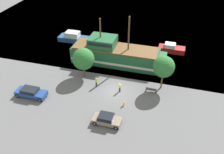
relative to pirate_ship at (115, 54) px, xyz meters
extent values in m
plane|color=#5B5B5E|center=(2.61, -8.57, -1.86)|extent=(160.00, 160.00, 0.00)
plane|color=slate|center=(2.61, 35.43, -1.86)|extent=(80.00, 80.00, 0.00)
cube|color=#1E5633|center=(0.12, 0.00, -0.40)|extent=(16.03, 4.86, 2.90)
cube|color=silver|center=(0.12, 0.00, -0.84)|extent=(15.71, 4.94, 0.45)
cube|color=#1E5633|center=(8.73, 0.00, 0.03)|extent=(1.40, 2.67, 2.03)
cube|color=brown|center=(0.12, 0.00, 1.17)|extent=(15.39, 4.47, 0.25)
cube|color=#1E5633|center=(-2.29, 0.00, 2.16)|extent=(4.81, 3.89, 1.73)
cube|color=black|center=(-2.29, 0.00, 2.42)|extent=(4.57, 3.95, 0.62)
cylinder|color=#4C331E|center=(2.52, 0.00, 4.39)|extent=(0.28, 0.28, 6.19)
cylinder|color=#4C331E|center=(-2.69, 0.00, 3.93)|extent=(0.28, 0.28, 5.26)
cube|color=maroon|center=(9.98, 7.12, -1.35)|extent=(5.21, 2.14, 1.01)
cube|color=silver|center=(9.59, 7.12, -0.48)|extent=(2.08, 1.67, 0.72)
cube|color=black|center=(10.22, 7.12, -0.48)|extent=(0.12, 1.50, 0.58)
cube|color=navy|center=(-10.58, 6.13, -1.35)|extent=(7.23, 2.58, 1.01)
cube|color=silver|center=(-11.12, 6.13, -0.30)|extent=(2.89, 2.02, 1.09)
cube|color=black|center=(-10.26, 6.13, -0.30)|extent=(0.12, 1.81, 0.87)
cube|color=#7F705B|center=(3.27, -15.75, -1.31)|extent=(3.89, 1.79, 0.60)
cube|color=black|center=(3.16, -15.75, -0.72)|extent=(2.02, 1.61, 0.56)
cylinder|color=black|center=(4.75, -16.55, -1.52)|extent=(0.66, 0.22, 0.66)
cylinder|color=gray|center=(4.75, -16.55, -1.52)|extent=(0.25, 0.25, 0.25)
cylinder|color=black|center=(4.75, -14.94, -1.52)|extent=(0.66, 0.22, 0.66)
cylinder|color=gray|center=(4.75, -14.94, -1.52)|extent=(0.25, 0.25, 0.25)
cylinder|color=black|center=(1.79, -16.55, -1.52)|extent=(0.66, 0.22, 0.66)
cylinder|color=gray|center=(1.79, -16.55, -1.52)|extent=(0.25, 0.25, 0.25)
cylinder|color=black|center=(1.79, -14.94, -1.52)|extent=(0.66, 0.22, 0.66)
cylinder|color=gray|center=(1.79, -14.94, -1.52)|extent=(0.25, 0.25, 0.25)
cube|color=navy|center=(-9.71, -13.37, -1.25)|extent=(4.85, 1.89, 0.69)
cube|color=black|center=(-9.85, -13.37, -0.67)|extent=(2.52, 1.70, 0.47)
cylinder|color=black|center=(-7.78, -14.23, -1.50)|extent=(0.70, 0.22, 0.70)
cylinder|color=gray|center=(-7.78, -14.23, -1.50)|extent=(0.27, 0.25, 0.27)
cylinder|color=black|center=(-7.78, -12.52, -1.50)|extent=(0.70, 0.22, 0.70)
cylinder|color=gray|center=(-7.78, -12.52, -1.50)|extent=(0.27, 0.25, 0.27)
cylinder|color=black|center=(-11.64, -14.23, -1.50)|extent=(0.70, 0.22, 0.70)
cylinder|color=gray|center=(-11.64, -14.23, -1.50)|extent=(0.27, 0.25, 0.27)
cylinder|color=black|center=(-11.64, -12.52, -1.50)|extent=(0.70, 0.22, 0.70)
cylinder|color=gray|center=(-11.64, -12.52, -1.50)|extent=(0.27, 0.25, 0.27)
cylinder|color=yellow|center=(4.62, -11.63, -1.57)|extent=(0.22, 0.22, 0.56)
sphere|color=yellow|center=(4.62, -11.63, -1.22)|extent=(0.25, 0.25, 0.25)
cylinder|color=yellow|center=(4.46, -11.63, -1.55)|extent=(0.10, 0.09, 0.09)
cylinder|color=yellow|center=(4.78, -11.63, -1.55)|extent=(0.10, 0.09, 0.09)
cube|color=#4C4742|center=(8.00, -7.16, -1.43)|extent=(1.69, 0.45, 0.05)
cube|color=#4C4742|center=(8.00, -7.35, -1.21)|extent=(1.69, 0.06, 0.40)
cube|color=#2D2D2D|center=(7.21, -7.16, -1.66)|extent=(0.12, 0.36, 0.40)
cube|color=#2D2D2D|center=(8.78, -7.16, -1.66)|extent=(0.12, 0.36, 0.40)
cylinder|color=#232838|center=(-0.82, -8.21, -1.42)|extent=(0.27, 0.27, 0.86)
cylinder|color=gold|center=(-0.82, -8.21, -0.66)|extent=(0.32, 0.32, 0.66)
sphere|color=beige|center=(-0.82, -8.21, -0.21)|extent=(0.23, 0.23, 0.23)
cylinder|color=#232838|center=(3.18, -8.45, -1.47)|extent=(0.27, 0.27, 0.77)
cylinder|color=gold|center=(3.18, -8.45, -0.79)|extent=(0.32, 0.32, 0.59)
sphere|color=beige|center=(3.18, -8.45, -0.39)|extent=(0.21, 0.21, 0.21)
cylinder|color=brown|center=(-3.81, -5.88, -0.94)|extent=(0.24, 0.24, 1.83)
sphere|color=#286B2D|center=(-3.81, -5.88, 1.56)|extent=(3.72, 3.72, 3.72)
cylinder|color=brown|center=(9.40, -5.60, -0.57)|extent=(0.24, 0.24, 2.57)
sphere|color=#286B2D|center=(9.40, -5.60, 2.16)|extent=(3.42, 3.42, 3.42)
camera|label=1|loc=(10.62, -39.02, 22.82)|focal=40.00mm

